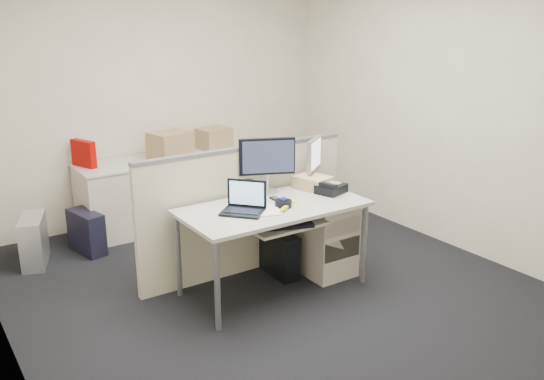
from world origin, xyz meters
TOP-DOWN VIEW (x-y plane):
  - floor at (0.00, 0.00)m, footprint 4.00×4.50m
  - wall_back at (0.00, 2.25)m, footprint 4.00×0.02m
  - wall_right at (2.00, 0.00)m, footprint 0.02×4.50m
  - desk at (0.00, 0.00)m, footprint 1.50×0.75m
  - keyboard_tray at (0.00, -0.18)m, footprint 0.62×0.32m
  - drawer_pedestal at (0.55, 0.05)m, footprint 0.40×0.55m
  - cubicle_partition at (0.00, 0.45)m, footprint 2.00×0.06m
  - back_counter at (0.00, 1.93)m, footprint 2.00×0.60m
  - monitor_main at (0.15, 0.32)m, footprint 0.51×0.36m
  - monitor_small at (0.65, 0.32)m, footprint 0.36×0.33m
  - laptop at (-0.30, -0.02)m, footprint 0.39×0.39m
  - trackball at (0.05, -0.07)m, footprint 0.18×0.18m
  - desk_phone at (0.60, 0.01)m, footprint 0.28×0.26m
  - paper_stack at (-0.12, -0.08)m, footprint 0.28×0.32m
  - sticky_pad at (0.18, 0.00)m, footprint 0.09×0.09m
  - travel_mug at (-0.10, 0.22)m, footprint 0.09×0.09m
  - banana at (0.00, -0.15)m, footprint 0.16×0.12m
  - cellphone at (0.10, 0.12)m, footprint 0.06×0.11m
  - manila_folders at (0.55, 0.20)m, footprint 0.30×0.34m
  - keyboard at (-0.05, -0.22)m, footprint 0.47×0.31m
  - pc_tower_desk at (0.20, 0.20)m, footprint 0.18×0.42m
  - pc_tower_spare_dark at (-1.05, 1.63)m, footprint 0.26×0.46m
  - pc_tower_spare_silver at (-1.53, 1.63)m, footprint 0.34×0.52m
  - cardboard_box_left at (-0.05, 1.85)m, footprint 0.47×0.40m
  - cardboard_box_right at (0.56, 2.03)m, footprint 0.39×0.33m
  - red_binder at (-0.90, 2.03)m, footprint 0.17×0.31m

SIDE VIEW (x-z plane):
  - floor at x=0.00m, z-range -0.01..0.00m
  - pc_tower_desk at x=0.20m, z-range 0.00..0.39m
  - pc_tower_spare_dark at x=-1.05m, z-range 0.00..0.41m
  - pc_tower_spare_silver at x=-1.53m, z-range 0.00..0.45m
  - drawer_pedestal at x=0.55m, z-range 0.00..0.65m
  - back_counter at x=0.00m, z-range 0.00..0.72m
  - cubicle_partition at x=0.00m, z-range 0.00..1.10m
  - keyboard_tray at x=0.00m, z-range 0.61..0.63m
  - keyboard at x=-0.05m, z-range 0.63..0.66m
  - desk at x=0.00m, z-range 0.30..1.03m
  - paper_stack at x=-0.12m, z-range 0.73..0.74m
  - sticky_pad at x=0.18m, z-range 0.73..0.74m
  - cellphone at x=0.10m, z-range 0.73..0.74m
  - banana at x=0.00m, z-range 0.73..0.77m
  - trackball at x=0.05m, z-range 0.73..0.78m
  - desk_phone at x=0.60m, z-range 0.73..0.81m
  - manila_folders at x=0.55m, z-range 0.73..0.84m
  - travel_mug at x=-0.10m, z-range 0.73..0.90m
  - cardboard_box_right at x=0.56m, z-range 0.72..0.97m
  - laptop at x=-0.30m, z-range 0.73..0.97m
  - red_binder at x=-0.90m, z-range 0.72..1.01m
  - cardboard_box_left at x=-0.05m, z-range 0.72..1.03m
  - monitor_small at x=0.65m, z-range 0.73..1.14m
  - monitor_main at x=0.15m, z-range 0.73..1.21m
  - wall_back at x=0.00m, z-range 0.00..2.70m
  - wall_right at x=2.00m, z-range 0.00..2.70m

